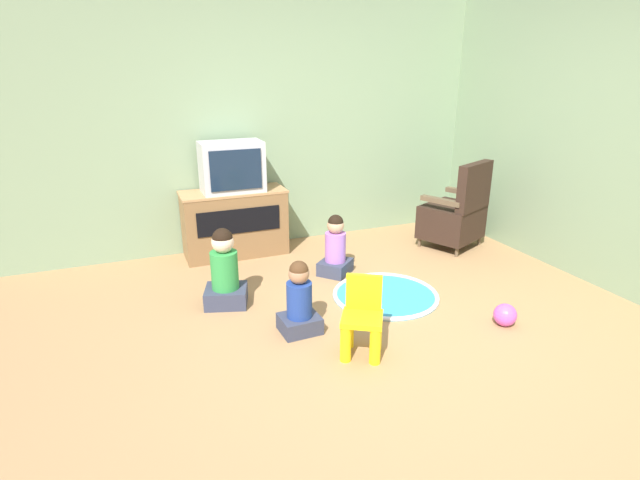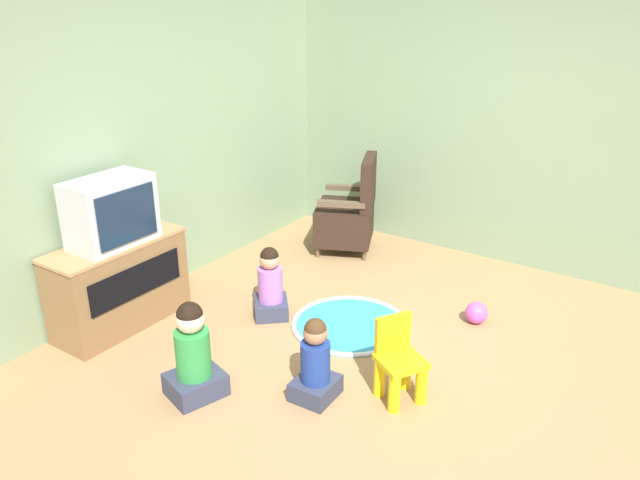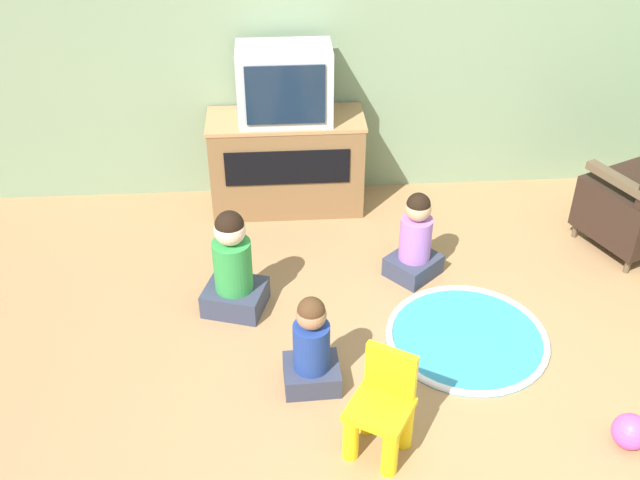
{
  "view_description": "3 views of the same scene",
  "coord_description": "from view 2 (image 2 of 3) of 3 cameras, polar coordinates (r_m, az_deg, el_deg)",
  "views": [
    {
      "loc": [
        -1.65,
        -2.68,
        1.87
      ],
      "look_at": [
        -0.33,
        0.58,
        0.63
      ],
      "focal_mm": 28.0,
      "sensor_mm": 36.0,
      "label": 1
    },
    {
      "loc": [
        -3.28,
        -1.47,
        2.43
      ],
      "look_at": [
        -0.12,
        0.67,
        0.87
      ],
      "focal_mm": 35.0,
      "sensor_mm": 36.0,
      "label": 2
    },
    {
      "loc": [
        -0.7,
        -2.36,
        2.83
      ],
      "look_at": [
        -0.5,
        0.68,
        0.72
      ],
      "focal_mm": 42.0,
      "sensor_mm": 36.0,
      "label": 3
    }
  ],
  "objects": [
    {
      "name": "yellow_kid_chair",
      "position": [
        4.0,
        7.24,
        -11.37
      ],
      "size": [
        0.36,
        0.36,
        0.54
      ],
      "rotation": [
        0.0,
        0.0,
        -0.54
      ],
      "color": "yellow",
      "rests_on": "ground_plane"
    },
    {
      "name": "ground_plane",
      "position": [
        4.34,
        8.46,
        -12.11
      ],
      "size": [
        30.0,
        30.0,
        0.0
      ],
      "primitive_type": "plane",
      "color": "#9E754C"
    },
    {
      "name": "play_mat",
      "position": [
        4.85,
        2.76,
        -7.71
      ],
      "size": [
        0.91,
        0.91,
        0.04
      ],
      "color": "teal",
      "rests_on": "ground_plane"
    },
    {
      "name": "child_watching_left",
      "position": [
        4.9,
        -4.56,
        -4.24
      ],
      "size": [
        0.39,
        0.39,
        0.58
      ],
      "rotation": [
        0.0,
        0.0,
        0.72
      ],
      "color": "#33384C",
      "rests_on": "ground_plane"
    },
    {
      "name": "wall_back",
      "position": [
        5.02,
        -18.96,
        8.79
      ],
      "size": [
        5.3,
        0.12,
        2.73
      ],
      "color": "gray",
      "rests_on": "ground_plane"
    },
    {
      "name": "black_armchair",
      "position": [
        6.08,
        2.66,
        2.34
      ],
      "size": [
        0.75,
        0.72,
        0.94
      ],
      "rotation": [
        0.0,
        0.0,
        3.57
      ],
      "color": "brown",
      "rests_on": "ground_plane"
    },
    {
      "name": "television",
      "position": [
        4.73,
        -18.57,
        2.49
      ],
      "size": [
        0.61,
        0.36,
        0.49
      ],
      "color": "#B7B7BC",
      "rests_on": "tv_cabinet"
    },
    {
      "name": "child_watching_right",
      "position": [
        3.97,
        -0.43,
        -11.26
      ],
      "size": [
        0.29,
        0.26,
        0.56
      ],
      "rotation": [
        0.0,
        0.0,
        0.04
      ],
      "color": "#33384C",
      "rests_on": "ground_plane"
    },
    {
      "name": "child_watching_center",
      "position": [
        4.04,
        -11.51,
        -10.35
      ],
      "size": [
        0.41,
        0.38,
        0.66
      ],
      "rotation": [
        0.0,
        0.0,
        -0.3
      ],
      "color": "#33384C",
      "rests_on": "ground_plane"
    },
    {
      "name": "wall_right",
      "position": [
        5.75,
        21.51,
        10.06
      ],
      "size": [
        0.12,
        5.52,
        2.73
      ],
      "color": "gray",
      "rests_on": "ground_plane"
    },
    {
      "name": "tv_cabinet",
      "position": [
        4.96,
        -17.93,
        -3.71
      ],
      "size": [
        1.05,
        0.44,
        0.68
      ],
      "color": "brown",
      "rests_on": "ground_plane"
    },
    {
      "name": "toy_ball",
      "position": [
        5.0,
        14.11,
        -6.47
      ],
      "size": [
        0.17,
        0.17,
        0.17
      ],
      "color": "#CC4CB2",
      "rests_on": "ground_plane"
    }
  ]
}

